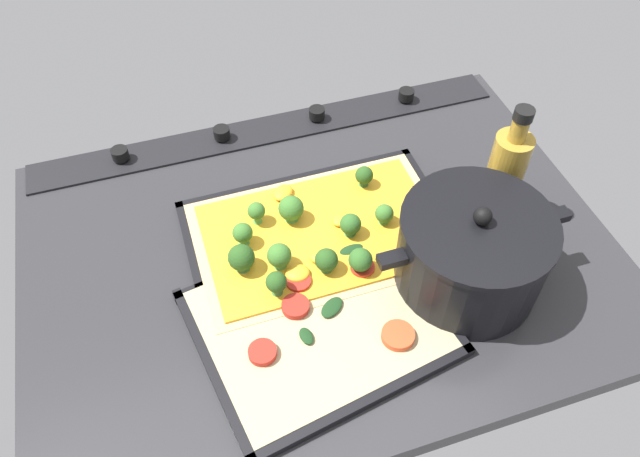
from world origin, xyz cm
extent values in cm
cube|color=#28282B|center=(0.00, 0.00, -1.50)|extent=(85.40, 62.93, 3.00)
cube|color=black|center=(0.00, -27.96, 0.40)|extent=(81.98, 7.00, 0.80)
cylinder|color=black|center=(-25.62, -27.96, 1.70)|extent=(2.80, 2.80, 1.80)
cylinder|color=black|center=(-8.54, -27.96, 1.70)|extent=(2.80, 2.80, 1.80)
cylinder|color=black|center=(8.54, -27.96, 1.70)|extent=(2.80, 2.80, 1.80)
cylinder|color=black|center=(25.62, -27.96, 1.70)|extent=(2.80, 2.80, 1.80)
cube|color=black|center=(-0.86, -1.63, 0.25)|extent=(39.34, 26.55, 0.50)
cube|color=black|center=(-0.78, -14.18, 0.65)|extent=(39.17, 1.46, 1.30)
cube|color=black|center=(-0.95, 10.91, 0.65)|extent=(39.17, 1.46, 1.30)
cube|color=black|center=(-19.84, -1.76, 0.65)|extent=(1.38, 26.30, 1.30)
cube|color=black|center=(18.12, -1.51, 0.65)|extent=(1.38, 26.30, 1.30)
cube|color=tan|center=(-0.86, -1.63, 1.00)|extent=(36.92, 24.14, 1.00)
cube|color=gold|center=(-0.86, -1.63, 1.70)|extent=(33.96, 21.73, 0.40)
cone|color=#4D8B3F|center=(-4.70, -0.35, 2.36)|extent=(1.72, 1.72, 0.92)
sphere|color=#2D5B23|center=(-4.70, -0.35, 3.99)|extent=(3.13, 3.13, 3.13)
cone|color=#427635|center=(0.62, 5.04, 2.33)|extent=(1.79, 1.79, 0.85)
sphere|color=#264C1C|center=(0.62, 5.04, 3.97)|extent=(3.25, 3.25, 3.25)
cone|color=#5B9F46|center=(-10.19, -0.60, 2.31)|extent=(1.52, 1.52, 0.83)
sphere|color=#386B28|center=(-10.19, -0.60, 3.77)|extent=(2.77, 2.77, 2.77)
cone|color=#5B9F46|center=(10.49, -3.00, 2.52)|extent=(1.60, 1.60, 1.24)
sphere|color=#386B28|center=(10.49, -3.00, 4.23)|extent=(2.91, 2.91, 2.91)
cone|color=#427635|center=(-10.11, -8.80, 2.39)|extent=(1.55, 1.55, 0.99)
sphere|color=#264C1C|center=(-10.11, -8.80, 3.94)|extent=(2.81, 2.81, 2.81)
cone|color=#427635|center=(8.18, 6.72, 2.55)|extent=(1.59, 1.59, 1.30)
sphere|color=#264C1C|center=(8.18, 6.72, 4.29)|extent=(2.90, 2.90, 2.90)
cone|color=#427635|center=(11.66, 1.30, 2.39)|extent=(2.06, 2.06, 0.97)
sphere|color=#264C1C|center=(11.66, 1.30, 4.28)|extent=(3.75, 3.75, 3.75)
cone|color=#5B9F46|center=(6.61, 2.50, 2.43)|extent=(1.87, 1.87, 1.07)
sphere|color=#386B28|center=(6.61, 2.50, 4.25)|extent=(3.41, 3.41, 3.41)
cone|color=#5B9F46|center=(2.64, -5.37, 2.37)|extent=(2.08, 2.08, 0.95)
sphere|color=#386B28|center=(2.64, -5.37, 4.26)|extent=(3.78, 3.78, 3.78)
cone|color=#68AD54|center=(-13.99, 3.58, 2.53)|extent=(1.78, 1.78, 1.26)
sphere|color=#427533|center=(-13.99, 3.58, 4.37)|extent=(3.24, 3.24, 3.24)
cone|color=#5B9F46|center=(7.61, -6.42, 2.59)|extent=(1.44, 1.44, 1.38)
sphere|color=#386B28|center=(7.61, -6.42, 4.26)|extent=(2.62, 2.62, 2.62)
cone|color=#4D8B3F|center=(-3.80, 6.55, 2.37)|extent=(1.83, 1.83, 0.94)
sphere|color=#2D5B23|center=(-3.80, 6.55, 4.09)|extent=(3.33, 3.33, 3.33)
ellipsoid|color=gold|center=(0.80, 3.12, 2.38)|extent=(3.63, 3.06, 1.13)
ellipsoid|color=gold|center=(2.54, -10.45, 2.44)|extent=(4.50, 4.44, 1.25)
ellipsoid|color=gold|center=(4.74, 4.89, 2.41)|extent=(3.67, 3.21, 1.19)
ellipsoid|color=gold|center=(-4.25, -2.65, 2.36)|extent=(3.91, 3.73, 1.07)
ellipsoid|color=gold|center=(-14.62, 1.13, 2.29)|extent=(3.37, 3.24, 0.91)
ellipsoid|color=gold|center=(-10.73, 6.85, 2.53)|extent=(4.62, 3.77, 1.47)
cube|color=black|center=(4.08, 12.12, 0.25)|extent=(35.47, 31.57, 0.50)
cube|color=black|center=(6.23, -0.42, 0.65)|extent=(31.18, 6.49, 1.30)
cube|color=black|center=(1.93, 24.66, 0.65)|extent=(31.18, 6.49, 1.30)
cube|color=black|center=(-10.81, 9.57, 0.65)|extent=(5.68, 26.46, 1.30)
cube|color=black|center=(18.98, 14.67, 0.65)|extent=(5.68, 26.46, 1.30)
cube|color=tan|center=(4.08, 12.12, 0.95)|extent=(32.70, 28.80, 0.90)
cylinder|color=#B22319|center=(6.47, 9.67, 1.90)|extent=(3.74, 3.74, 1.00)
cylinder|color=#D14723|center=(-4.80, 17.95, 1.90)|extent=(4.30, 4.30, 1.00)
cylinder|color=red|center=(-4.23, 6.47, 1.90)|extent=(3.40, 3.40, 1.00)
cylinder|color=#B22319|center=(4.97, 5.98, 1.90)|extent=(3.52, 3.52, 1.00)
cylinder|color=#B22319|center=(12.36, 14.96, 1.90)|extent=(3.65, 3.65, 1.00)
ellipsoid|color=#193819|center=(1.88, 11.23, 1.80)|extent=(4.33, 3.93, 0.60)
ellipsoid|color=#193819|center=(6.40, 14.36, 1.80)|extent=(1.97, 2.83, 0.60)
ellipsoid|color=#193819|center=(-3.89, 2.88, 1.80)|extent=(3.95, 2.07, 0.60)
cylinder|color=black|center=(-17.64, 11.51, 5.83)|extent=(19.94, 19.94, 11.66)
cylinder|color=black|center=(-17.64, 11.51, 12.06)|extent=(20.34, 20.34, 0.80)
sphere|color=black|center=(-17.64, 11.51, 13.66)|extent=(2.40, 2.40, 2.40)
cube|color=black|center=(-29.41, 11.51, 9.56)|extent=(3.60, 2.00, 1.20)
cube|color=black|center=(-5.87, 11.51, 9.56)|extent=(3.60, 2.00, 1.20)
cylinder|color=olive|center=(-27.84, 1.19, 7.43)|extent=(5.41, 5.41, 14.87)
cylinder|color=olive|center=(-27.84, 1.19, 16.62)|extent=(2.43, 2.43, 3.50)
cylinder|color=black|center=(-27.84, 1.19, 19.17)|extent=(2.70, 2.70, 1.60)
camera|label=1|loc=(16.99, 52.84, 70.35)|focal=34.16mm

